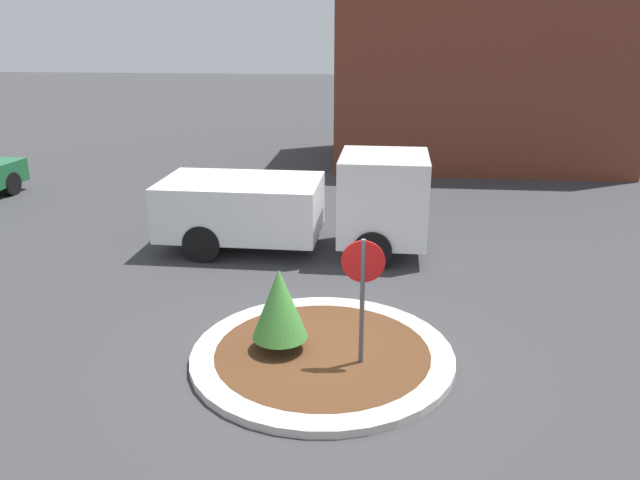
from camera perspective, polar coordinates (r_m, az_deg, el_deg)
ground_plane at (r=9.77m, az=0.22°, el=-10.75°), size 120.00×120.00×0.00m
traffic_island at (r=9.74m, az=0.22°, el=-10.43°), size 4.03×4.03×0.13m
stop_sign at (r=8.88m, az=3.92°, el=-3.91°), size 0.62×0.07×2.04m
island_shrub at (r=9.44m, az=-3.73°, el=-5.81°), size 0.85×0.85×1.32m
utility_truck at (r=13.97m, az=-1.64°, el=3.38°), size 5.95×2.37×2.22m
storefront_building at (r=24.12m, az=14.38°, el=15.97°), size 10.06×6.07×7.64m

